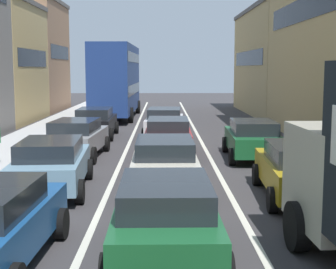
# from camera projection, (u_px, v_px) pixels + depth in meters

# --- Properties ---
(sidewalk_left) EXTENTS (2.60, 64.00, 0.14)m
(sidewalk_left) POSITION_uv_depth(u_px,v_px,m) (15.00, 146.00, 22.36)
(sidewalk_left) COLOR #B9B9B9
(sidewalk_left) RESTS_ON ground
(lane_stripe_left) EXTENTS (0.16, 60.00, 0.01)m
(lane_stripe_left) POSITION_uv_depth(u_px,v_px,m) (128.00, 147.00, 22.42)
(lane_stripe_left) COLOR silver
(lane_stripe_left) RESTS_ON ground
(lane_stripe_right) EXTENTS (0.16, 60.00, 0.01)m
(lane_stripe_right) POSITION_uv_depth(u_px,v_px,m) (204.00, 147.00, 22.46)
(lane_stripe_right) COLOR silver
(lane_stripe_right) RESTS_ON ground
(sedan_centre_lane_second) EXTENTS (2.09, 4.32, 1.49)m
(sedan_centre_lane_second) POSITION_uv_depth(u_px,v_px,m) (165.00, 216.00, 9.13)
(sedan_centre_lane_second) COLOR #19592D
(sedan_centre_lane_second) RESTS_ON ground
(hatchback_centre_lane_third) EXTENTS (2.08, 4.31, 1.49)m
(hatchback_centre_lane_third) POSITION_uv_depth(u_px,v_px,m) (165.00, 162.00, 14.44)
(hatchback_centre_lane_third) COLOR beige
(hatchback_centre_lane_third) RESTS_ON ground
(sedan_left_lane_third) EXTENTS (2.28, 4.40, 1.49)m
(sedan_left_lane_third) POSITION_uv_depth(u_px,v_px,m) (51.00, 164.00, 14.20)
(sedan_left_lane_third) COLOR #759EB7
(sedan_left_lane_third) RESTS_ON ground
(coupe_centre_lane_fourth) EXTENTS (2.10, 4.32, 1.49)m
(coupe_centre_lane_fourth) POSITION_uv_depth(u_px,v_px,m) (168.00, 135.00, 20.22)
(coupe_centre_lane_fourth) COLOR #A51E1E
(coupe_centre_lane_fourth) RESTS_ON ground
(sedan_left_lane_fourth) EXTENTS (2.28, 4.40, 1.49)m
(sedan_left_lane_fourth) POSITION_uv_depth(u_px,v_px,m) (76.00, 137.00, 19.69)
(sedan_left_lane_fourth) COLOR gray
(sedan_left_lane_fourth) RESTS_ON ground
(sedan_centre_lane_fifth) EXTENTS (2.24, 4.39, 1.49)m
(sedan_centre_lane_fifth) POSITION_uv_depth(u_px,v_px,m) (165.00, 122.00, 25.45)
(sedan_centre_lane_fifth) COLOR silver
(sedan_centre_lane_fifth) RESTS_ON ground
(sedan_left_lane_fifth) EXTENTS (2.06, 4.30, 1.49)m
(sedan_left_lane_fifth) POSITION_uv_depth(u_px,v_px,m) (95.00, 122.00, 25.47)
(sedan_left_lane_fifth) COLOR black
(sedan_left_lane_fifth) RESTS_ON ground
(sedan_right_lane_behind_truck) EXTENTS (2.26, 4.39, 1.49)m
(sedan_right_lane_behind_truck) POSITION_uv_depth(u_px,v_px,m) (299.00, 169.00, 13.42)
(sedan_right_lane_behind_truck) COLOR #B29319
(sedan_right_lane_behind_truck) RESTS_ON ground
(wagon_right_lane_far) EXTENTS (2.20, 4.37, 1.49)m
(wagon_right_lane_far) POSITION_uv_depth(u_px,v_px,m) (253.00, 138.00, 19.40)
(wagon_right_lane_far) COLOR #19592D
(wagon_right_lane_far) RESTS_ON ground
(bus_mid_queue_primary) EXTENTS (2.97, 10.55, 5.06)m
(bus_mid_queue_primary) POSITION_uv_depth(u_px,v_px,m) (116.00, 78.00, 35.18)
(bus_mid_queue_primary) COLOR navy
(bus_mid_queue_primary) RESTS_ON ground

